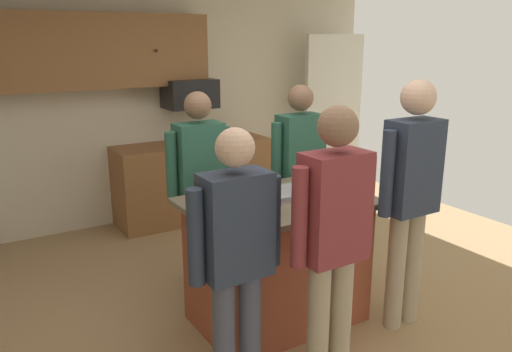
% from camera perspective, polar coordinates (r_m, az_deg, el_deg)
% --- Properties ---
extents(floor, '(7.04, 7.04, 0.00)m').
position_cam_1_polar(floor, '(3.89, 0.73, -16.75)').
color(floor, tan).
rests_on(floor, ground).
extents(back_wall, '(6.40, 0.10, 2.60)m').
position_cam_1_polar(back_wall, '(5.91, -13.93, 7.43)').
color(back_wall, beige).
rests_on(back_wall, ground).
extents(french_door_window_panel, '(0.90, 0.06, 2.00)m').
position_cam_1_polar(french_door_window_panel, '(6.84, 8.62, 7.03)').
color(french_door_window_panel, white).
rests_on(french_door_window_panel, ground).
extents(cabinet_run_upper, '(2.40, 0.38, 0.75)m').
position_cam_1_polar(cabinet_run_upper, '(5.56, -17.72, 13.17)').
color(cabinet_run_upper, '#936038').
extents(cabinet_run_lower, '(1.80, 0.63, 0.90)m').
position_cam_1_polar(cabinet_run_lower, '(5.99, -7.01, -0.44)').
color(cabinet_run_lower, '#936038').
rests_on(cabinet_run_lower, ground).
extents(microwave_over_range, '(0.56, 0.40, 0.32)m').
position_cam_1_polar(microwave_over_range, '(5.82, -7.41, 9.13)').
color(microwave_over_range, black).
extents(kitchen_island, '(1.31, 0.90, 0.94)m').
position_cam_1_polar(kitchen_island, '(3.80, 2.39, -9.38)').
color(kitchen_island, '#9E4C33').
rests_on(kitchen_island, ground).
extents(person_host_foreground, '(0.57, 0.24, 1.79)m').
position_cam_1_polar(person_host_foreground, '(3.70, 16.93, -1.31)').
color(person_host_foreground, tan).
rests_on(person_host_foreground, ground).
extents(person_guest_left, '(0.57, 0.22, 1.61)m').
position_cam_1_polar(person_guest_left, '(2.83, -2.24, -8.41)').
color(person_guest_left, '#4C5166').
rests_on(person_guest_left, ground).
extents(person_elder_center, '(0.57, 0.22, 1.68)m').
position_cam_1_polar(person_elder_center, '(4.46, 4.84, 1.05)').
color(person_elder_center, '#232D4C').
rests_on(person_elder_center, ground).
extents(person_guest_right, '(0.57, 0.22, 1.66)m').
position_cam_1_polar(person_guest_right, '(4.16, -6.31, -0.26)').
color(person_guest_right, '#383842').
rests_on(person_guest_right, ground).
extents(person_guest_by_door, '(0.57, 0.23, 1.72)m').
position_cam_1_polar(person_guest_by_door, '(2.93, 8.64, -6.30)').
color(person_guest_by_door, tan).
rests_on(person_guest_by_door, ground).
extents(glass_stout_tall, '(0.07, 0.07, 0.12)m').
position_cam_1_polar(glass_stout_tall, '(3.42, -4.77, -2.78)').
color(glass_stout_tall, black).
rests_on(glass_stout_tall, kitchen_island).
extents(glass_pilsner, '(0.07, 0.07, 0.12)m').
position_cam_1_polar(glass_pilsner, '(3.34, 1.92, -3.19)').
color(glass_pilsner, black).
rests_on(glass_pilsner, kitchen_island).
extents(tumbler_amber, '(0.07, 0.07, 0.14)m').
position_cam_1_polar(tumbler_amber, '(3.52, -0.24, -2.06)').
color(tumbler_amber, black).
rests_on(tumbler_amber, kitchen_island).
extents(mug_ceramic_white, '(0.13, 0.08, 0.11)m').
position_cam_1_polar(mug_ceramic_white, '(3.73, 10.35, -1.54)').
color(mug_ceramic_white, white).
rests_on(mug_ceramic_white, kitchen_island).
extents(glass_dark_ale, '(0.07, 0.07, 0.16)m').
position_cam_1_polar(glass_dark_ale, '(3.62, -4.35, -1.41)').
color(glass_dark_ale, black).
rests_on(glass_dark_ale, kitchen_island).
extents(serving_tray, '(0.44, 0.30, 0.04)m').
position_cam_1_polar(serving_tray, '(3.73, 3.59, -1.86)').
color(serving_tray, '#B7B7BC').
rests_on(serving_tray, kitchen_island).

